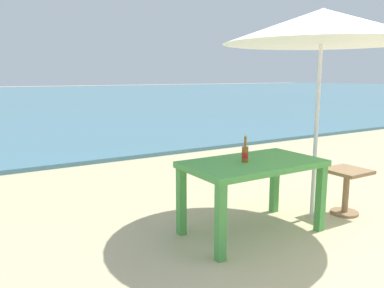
# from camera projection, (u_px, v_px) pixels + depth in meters

# --- Properties ---
(sea_water) EXTENTS (120.00, 50.00, 0.08)m
(sea_water) POSITION_uv_depth(u_px,v_px,m) (7.00, 97.00, 28.72)
(sea_water) COLOR teal
(sea_water) RESTS_ON ground_plane
(picnic_table_green) EXTENTS (1.40, 0.80, 0.76)m
(picnic_table_green) POSITION_uv_depth(u_px,v_px,m) (253.00, 172.00, 3.91)
(picnic_table_green) COLOR #4C9E47
(picnic_table_green) RESTS_ON ground_plane
(beer_bottle_amber) EXTENTS (0.07, 0.07, 0.26)m
(beer_bottle_amber) POSITION_uv_depth(u_px,v_px,m) (245.00, 153.00, 3.83)
(beer_bottle_amber) COLOR brown
(beer_bottle_amber) RESTS_ON picnic_table_green
(patio_umbrella) EXTENTS (2.10, 2.10, 2.30)m
(patio_umbrella) POSITION_uv_depth(u_px,v_px,m) (322.00, 27.00, 4.06)
(patio_umbrella) COLOR silver
(patio_umbrella) RESTS_ON ground_plane
(side_table_wood) EXTENTS (0.44, 0.44, 0.54)m
(side_table_wood) POSITION_uv_depth(u_px,v_px,m) (346.00, 185.00, 4.50)
(side_table_wood) COLOR olive
(side_table_wood) RESTS_ON ground_plane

